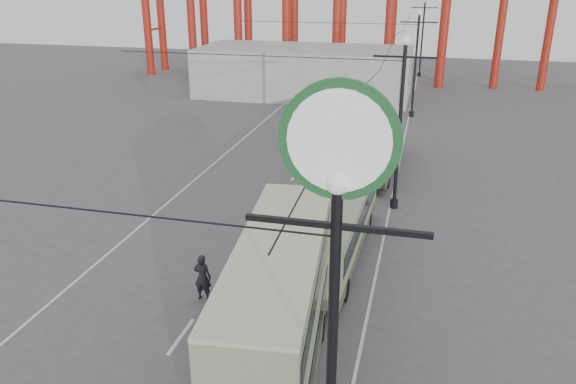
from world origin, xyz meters
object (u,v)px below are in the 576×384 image
(double_decker_bus, at_px, (279,310))
(single_decker_green, at_px, (336,224))
(lamp_post_near, at_px, (336,249))
(pedestrian, at_px, (203,277))
(single_decker_cream, at_px, (376,143))

(double_decker_bus, distance_m, single_decker_green, 9.15)
(lamp_post_near, relative_size, pedestrian, 5.46)
(single_decker_cream, bearing_deg, single_decker_green, -91.08)
(pedestrian, bearing_deg, single_decker_green, -132.71)
(single_decker_cream, height_order, pedestrian, single_decker_cream)
(double_decker_bus, relative_size, single_decker_green, 0.91)
(single_decker_green, bearing_deg, double_decker_bus, -90.09)
(single_decker_cream, xyz_separation_m, pedestrian, (-5.01, -17.82, -0.80))
(lamp_post_near, xyz_separation_m, single_decker_cream, (-1.74, 27.39, -6.07))
(lamp_post_near, relative_size, double_decker_bus, 1.12)
(double_decker_bus, xyz_separation_m, single_decker_green, (0.23, 9.08, -1.17))
(double_decker_bus, height_order, single_decker_cream, double_decker_bus)
(single_decker_green, relative_size, single_decker_cream, 1.03)
(single_decker_green, height_order, single_decker_cream, single_decker_cream)
(single_decker_green, xyz_separation_m, single_decker_cream, (0.49, 12.97, 0.11))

